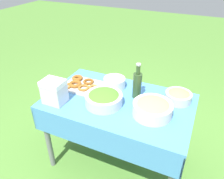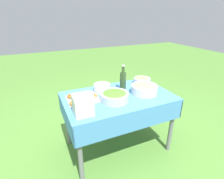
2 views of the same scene
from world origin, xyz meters
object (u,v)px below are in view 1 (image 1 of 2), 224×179
at_px(cooler_box, 54,91).
at_px(salad_bowl, 104,98).
at_px(plate_stack, 114,83).
at_px(pasta_bowl, 153,108).
at_px(donut_platter, 81,85).
at_px(bread_bowl, 178,96).
at_px(olive_oil_bottle, 137,84).

bearing_deg(cooler_box, salad_bowl, 20.23).
xyz_separation_m(plate_stack, cooler_box, (-0.36, -0.44, 0.06)).
distance_m(pasta_bowl, donut_platter, 0.76).
relative_size(salad_bowl, pasta_bowl, 1.01).
relative_size(bread_bowl, cooler_box, 1.08).
bearing_deg(donut_platter, pasta_bowl, -10.58).
xyz_separation_m(pasta_bowl, bread_bowl, (0.15, 0.28, -0.01)).
height_order(donut_platter, bread_bowl, bread_bowl).
bearing_deg(plate_stack, cooler_box, -129.70).
distance_m(pasta_bowl, olive_oil_bottle, 0.28).
bearing_deg(plate_stack, bread_bowl, 1.66).
relative_size(plate_stack, bread_bowl, 0.90).
bearing_deg(pasta_bowl, plate_stack, 149.40).
xyz_separation_m(salad_bowl, plate_stack, (-0.03, 0.29, -0.01)).
relative_size(salad_bowl, olive_oil_bottle, 0.97).
relative_size(salad_bowl, plate_stack, 1.55).
xyz_separation_m(olive_oil_bottle, cooler_box, (-0.61, -0.36, -0.02)).
relative_size(salad_bowl, bread_bowl, 1.40).
bearing_deg(plate_stack, donut_platter, -157.59).
height_order(plate_stack, cooler_box, cooler_box).
xyz_separation_m(salad_bowl, cooler_box, (-0.39, -0.15, 0.05)).
relative_size(pasta_bowl, plate_stack, 1.53).
distance_m(pasta_bowl, plate_stack, 0.52).
bearing_deg(plate_stack, olive_oil_bottle, -16.79).
bearing_deg(olive_oil_bottle, pasta_bowl, -43.84).
distance_m(pasta_bowl, cooler_box, 0.83).
xyz_separation_m(donut_platter, plate_stack, (0.30, 0.12, 0.03)).
bearing_deg(salad_bowl, bread_bowl, 28.68).
bearing_deg(donut_platter, salad_bowl, -26.96).
xyz_separation_m(salad_bowl, donut_platter, (-0.33, 0.17, -0.04)).
relative_size(salad_bowl, donut_platter, 0.84).
xyz_separation_m(pasta_bowl, donut_platter, (-0.74, 0.14, -0.04)).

